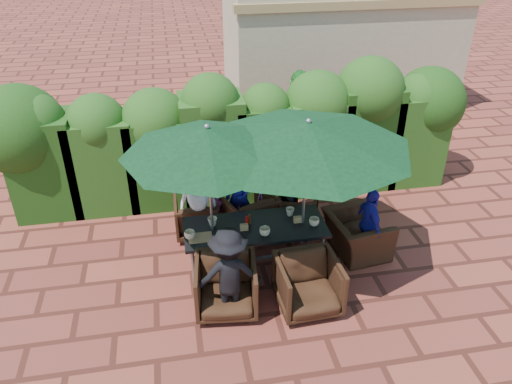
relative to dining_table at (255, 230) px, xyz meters
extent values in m
plane|color=brown|center=(0.11, 0.00, -0.67)|extent=(80.00, 80.00, 0.00)
cube|color=black|center=(0.00, 0.00, 0.05)|extent=(2.17, 0.90, 0.05)
cube|color=gray|center=(0.00, 0.00, -0.55)|extent=(1.97, 0.05, 0.05)
cylinder|color=gray|center=(-0.98, -0.35, -0.32)|extent=(0.05, 0.05, 0.70)
cylinder|color=gray|center=(-0.98, 0.35, -0.32)|extent=(0.05, 0.05, 0.70)
cylinder|color=gray|center=(0.98, -0.35, -0.32)|extent=(0.05, 0.05, 0.70)
cylinder|color=gray|center=(0.98, 0.35, -0.32)|extent=(0.05, 0.05, 0.70)
cylinder|color=gray|center=(-0.65, 0.03, -0.66)|extent=(0.44, 0.44, 0.03)
cylinder|color=gray|center=(-0.65, 0.03, 0.53)|extent=(0.04, 0.04, 2.40)
cone|color=black|center=(-0.65, 0.03, 1.55)|extent=(2.44, 2.44, 0.38)
sphere|color=gray|center=(-0.65, 0.03, 1.75)|extent=(0.08, 0.08, 0.08)
cylinder|color=gray|center=(0.74, -0.03, -0.66)|extent=(0.44, 0.44, 0.03)
cylinder|color=gray|center=(0.74, -0.03, 0.53)|extent=(0.04, 0.04, 2.40)
cone|color=black|center=(0.74, -0.03, 1.55)|extent=(3.02, 3.02, 0.38)
sphere|color=gray|center=(0.74, -0.03, 1.75)|extent=(0.08, 0.08, 0.08)
imported|color=black|center=(-0.83, 1.07, -0.30)|extent=(0.73, 0.69, 0.74)
imported|color=black|center=(0.05, 0.91, -0.25)|extent=(1.04, 1.01, 0.85)
imported|color=black|center=(0.92, 0.95, -0.33)|extent=(0.87, 0.85, 0.70)
imported|color=black|center=(-0.56, -0.87, -0.24)|extent=(0.93, 0.88, 0.87)
imported|color=black|center=(0.57, -1.04, -0.24)|extent=(0.88, 0.83, 0.87)
imported|color=black|center=(1.70, 0.08, -0.23)|extent=(0.79, 1.09, 0.88)
imported|color=white|center=(-0.79, 0.89, 0.00)|extent=(0.69, 0.44, 1.36)
imported|color=#1E1C9B|center=(-0.09, 1.02, -0.01)|extent=(0.52, 0.44, 1.32)
imported|color=black|center=(0.88, 1.05, 0.00)|extent=(0.68, 0.45, 1.35)
imported|color=black|center=(-0.53, -1.01, 0.04)|extent=(0.92, 0.44, 1.42)
imported|color=#1E1C9B|center=(1.83, -0.06, -0.07)|extent=(0.40, 0.73, 1.22)
imported|color=#C74693|center=(-0.47, 0.98, -0.26)|extent=(0.31, 0.26, 0.82)
imported|color=#9753B4|center=(0.38, 1.15, -0.27)|extent=(0.37, 0.34, 0.82)
imported|color=#238129|center=(1.81, 4.28, 0.23)|extent=(1.73, 0.74, 1.80)
imported|color=#C74693|center=(2.51, 4.47, 0.14)|extent=(0.86, 0.62, 1.63)
imported|color=gray|center=(3.33, 4.20, 0.16)|extent=(1.06, 1.12, 1.66)
imported|color=beige|center=(-0.99, -0.14, 0.14)|extent=(0.16, 0.16, 0.13)
imported|color=beige|center=(-0.63, 0.14, 0.14)|extent=(0.15, 0.15, 0.14)
imported|color=beige|center=(0.10, -0.25, 0.14)|extent=(0.16, 0.16, 0.13)
imported|color=beige|center=(0.60, 0.20, 0.14)|extent=(0.13, 0.13, 0.13)
imported|color=beige|center=(0.89, -0.14, 0.14)|extent=(0.16, 0.16, 0.13)
cylinder|color=#B20C0A|center=(-0.12, 0.02, 0.16)|extent=(0.04, 0.04, 0.17)
cylinder|color=#4C230C|center=(-0.07, 0.08, 0.16)|extent=(0.04, 0.04, 0.17)
cube|color=#A2774E|center=(-0.84, -0.16, 0.09)|extent=(0.35, 0.25, 0.02)
cube|color=tan|center=(-0.18, -0.07, 0.13)|extent=(0.12, 0.06, 0.10)
cube|color=tan|center=(0.66, -0.01, 0.13)|extent=(0.12, 0.06, 0.10)
cube|color=#13390F|center=(-3.39, 2.30, 0.26)|extent=(1.15, 0.95, 1.87)
sphere|color=#13390F|center=(-3.39, 2.30, 1.09)|extent=(1.01, 1.01, 1.01)
cube|color=#13390F|center=(-2.39, 2.30, 0.21)|extent=(1.15, 0.95, 1.77)
sphere|color=#13390F|center=(-2.39, 2.30, 0.99)|extent=(1.05, 1.05, 1.05)
cube|color=#13390F|center=(-1.39, 2.30, 0.19)|extent=(1.15, 0.95, 1.73)
sphere|color=#13390F|center=(-1.39, 2.30, 0.95)|extent=(1.21, 1.21, 1.21)
cube|color=#13390F|center=(-0.39, 2.30, 0.33)|extent=(1.15, 0.95, 2.02)
sphere|color=#13390F|center=(-0.39, 2.30, 1.24)|extent=(1.06, 1.06, 1.06)
cube|color=#13390F|center=(0.61, 2.30, 0.24)|extent=(1.15, 0.95, 1.83)
sphere|color=#13390F|center=(0.61, 2.30, 1.05)|extent=(0.95, 0.95, 0.95)
cube|color=#13390F|center=(1.61, 2.30, 0.25)|extent=(1.15, 0.95, 1.85)
sphere|color=#13390F|center=(1.61, 2.30, 1.08)|extent=(1.26, 1.26, 1.26)
cube|color=#13390F|center=(2.61, 2.30, 0.35)|extent=(1.15, 0.95, 2.05)
sphere|color=#13390F|center=(2.61, 2.30, 1.27)|extent=(1.29, 1.29, 1.29)
cube|color=#13390F|center=(3.61, 2.30, 0.24)|extent=(1.15, 0.95, 1.83)
sphere|color=#13390F|center=(3.61, 2.30, 1.06)|extent=(0.96, 0.96, 0.96)
sphere|color=#13390F|center=(-3.69, 2.40, 0.93)|extent=(1.60, 1.60, 1.60)
sphere|color=#13390F|center=(3.91, 2.40, 0.93)|extent=(1.40, 1.40, 1.40)
cube|color=#C2AF90|center=(3.61, 7.00, 0.93)|extent=(6.00, 3.00, 3.20)
cube|color=tan|center=(3.61, 5.55, 2.23)|extent=(6.20, 0.25, 0.20)
camera|label=1|loc=(-1.11, -6.17, 4.37)|focal=35.00mm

